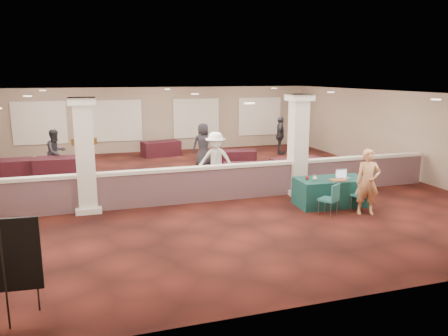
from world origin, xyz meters
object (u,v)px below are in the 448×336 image
object	(u,v)px
far_table_front_left	(63,168)
far_table_front_right	(298,169)
attendee_c	(280,136)
attendee_d	(203,145)
conf_chair_main	(363,193)
attendee_a	(56,152)
far_table_back_center	(161,149)
near_table	(331,192)
conf_chair_side	(331,197)
woman	(368,182)
attendee_b	(216,160)
easel_board	(7,257)
far_table_front_center	(248,173)
far_table_back_left	(5,171)

from	to	relation	value
far_table_front_left	far_table_front_right	bearing A→B (deg)	-18.02
attendee_c	attendee_d	world-z (taller)	attendee_d
conf_chair_main	attendee_c	size ratio (longest dim) A/B	0.47
attendee_a	far_table_back_center	bearing A→B (deg)	-9.57
attendee_a	attendee_c	size ratio (longest dim) A/B	0.96
near_table	attendee_a	bearing A→B (deg)	142.86
conf_chair_side	far_table_front_right	bearing A→B (deg)	43.32
conf_chair_side	woman	xyz separation A→B (m)	(1.02, -0.16, 0.38)
attendee_b	attendee_c	size ratio (longest dim) A/B	1.04
conf_chair_main	attendee_b	size ratio (longest dim) A/B	0.45
easel_board	attendee_d	xyz separation A→B (m)	(5.87, 10.50, -0.15)
woman	far_table_back_center	world-z (taller)	woman
woman	attendee_b	world-z (taller)	attendee_b
easel_board	attendee_b	distance (m)	8.83
far_table_front_right	attendee_a	bearing A→B (deg)	157.67
easel_board	far_table_front_right	xyz separation A→B (m)	(8.64, 7.30, -0.68)
conf_chair_side	easel_board	world-z (taller)	easel_board
near_table	far_table_front_left	xyz separation A→B (m)	(-7.73, 6.00, -0.00)
conf_chair_main	attendee_b	xyz separation A→B (m)	(-3.24, 3.78, 0.44)
far_table_front_center	far_table_back_center	world-z (taller)	far_table_back_center
easel_board	conf_chair_side	bearing A→B (deg)	26.94
easel_board	conf_chair_main	bearing A→B (deg)	24.88
attendee_c	conf_chair_main	bearing A→B (deg)	-164.25
near_table	attendee_c	distance (m)	8.55
conf_chair_main	attendee_b	world-z (taller)	attendee_b
near_table	attendee_b	xyz separation A→B (m)	(-2.69, 3.00, 0.55)
far_table_back_left	far_table_front_right	bearing A→B (deg)	-15.73
far_table_front_center	easel_board	bearing A→B (deg)	-132.52
far_table_back_center	attendee_a	bearing A→B (deg)	-149.18
conf_chair_side	far_table_back_left	size ratio (longest dim) A/B	0.47
woman	far_table_back_center	size ratio (longest dim) A/B	1.04
attendee_c	far_table_back_left	bearing A→B (deg)	125.47
near_table	easel_board	xyz separation A→B (m)	(-8.07, -4.00, 0.66)
far_table_front_right	far_table_front_left	bearing A→B (deg)	161.98
woman	far_table_front_center	world-z (taller)	woman
attendee_a	far_table_back_left	bearing A→B (deg)	159.19
woman	far_table_front_left	size ratio (longest dim) A/B	0.92
far_table_front_left	far_table_back_left	distance (m)	2.01
far_table_back_left	attendee_c	size ratio (longest dim) A/B	1.04
far_table_front_center	attendee_a	xyz separation A→B (m)	(-6.61, 3.52, 0.52)
conf_chair_side	attendee_a	size ratio (longest dim) A/B	0.51
far_table_back_left	attendee_b	size ratio (longest dim) A/B	0.99
far_table_front_right	far_table_back_center	size ratio (longest dim) A/B	1.08
woman	attendee_d	xyz separation A→B (m)	(-2.68, 7.53, 0.01)
woman	far_table_front_right	world-z (taller)	woman
near_table	conf_chair_side	distance (m)	1.03
far_table_front_left	attendee_d	bearing A→B (deg)	5.17
woman	easel_board	bearing A→B (deg)	-143.03
far_table_front_center	conf_chair_main	bearing A→B (deg)	-64.61
near_table	conf_chair_main	xyz separation A→B (m)	(0.55, -0.78, 0.11)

